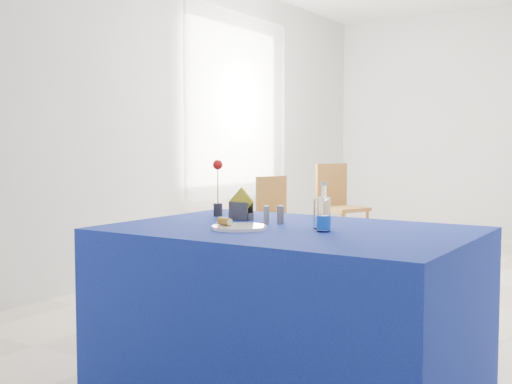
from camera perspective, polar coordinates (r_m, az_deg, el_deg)
floor at (r=4.95m, az=16.81°, el=-9.28°), size 7.00×7.00×0.00m
room_shell at (r=4.86m, az=17.23°, el=11.20°), size 7.00×7.00×7.00m
window_pane at (r=6.64m, az=-1.98°, el=7.68°), size 0.04×1.50×1.60m
curtain at (r=6.60m, az=-1.48°, el=7.70°), size 0.04×1.75×1.85m
plate at (r=2.86m, az=-1.47°, el=-3.15°), size 0.25×0.25×0.01m
drinking_glass at (r=2.88m, az=5.86°, el=-1.97°), size 0.08×0.08×0.13m
salt_shaker at (r=3.05m, az=0.94°, el=-2.04°), size 0.03×0.03×0.08m
pepper_shaker at (r=3.06m, az=2.19°, el=-2.03°), size 0.03×0.03×0.08m
blue_table at (r=2.98m, az=3.02°, el=-10.46°), size 1.60×1.10×0.76m
water_bottle at (r=2.78m, az=6.03°, el=-2.07°), size 0.06×0.06×0.21m
napkin_holder at (r=3.22m, az=-1.34°, el=-1.62°), size 0.15×0.06×0.16m
rose_vase at (r=3.38m, az=-3.41°, el=0.32°), size 0.05×0.05×0.30m
chair_win_a at (r=5.98m, az=2.02°, el=-2.05°), size 0.46×0.46×0.85m
chair_win_b at (r=6.93m, az=7.27°, el=-0.80°), size 0.55×0.55×0.95m
banana_pieces at (r=2.87m, az=-2.78°, el=-2.63°), size 0.09×0.06×0.04m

